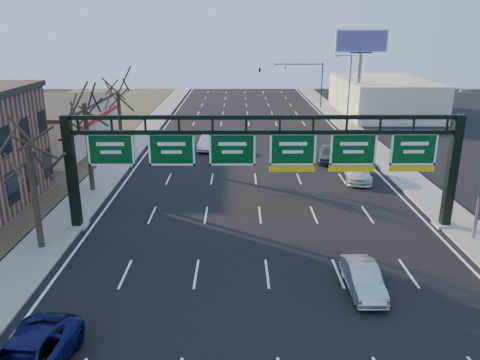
{
  "coord_description": "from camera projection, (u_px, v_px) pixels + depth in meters",
  "views": [
    {
      "loc": [
        -1.54,
        -19.46,
        12.05
      ],
      "look_at": [
        -1.37,
        7.81,
        3.2
      ],
      "focal_mm": 35.0,
      "sensor_mm": 36.0,
      "label": 1
    }
  ],
  "objects": [
    {
      "name": "tree_gantry",
      "position": [
        25.0,
        127.0,
        24.72
      ],
      "size": [
        3.6,
        3.6,
        8.48
      ],
      "color": "#32251B",
      "rests_on": "sidewalk_left"
    },
    {
      "name": "sidewalk_left",
      "position": [
        110.0,
        171.0,
        41.17
      ],
      "size": [
        3.0,
        120.0,
        0.12
      ],
      "primitive_type": "cube",
      "color": "gray",
      "rests_on": "ground"
    },
    {
      "name": "billboard_right",
      "position": [
        361.0,
        52.0,
        62.32
      ],
      "size": [
        7.0,
        0.5,
        12.0
      ],
      "color": "slate",
      "rests_on": "ground"
    },
    {
      "name": "car_silver_distant",
      "position": [
        209.0,
        142.0,
        48.77
      ],
      "size": [
        2.31,
        4.71,
        1.49
      ],
      "primitive_type": "imported",
      "rotation": [
        0.0,
        0.0,
        -0.17
      ],
      "color": "#BCBCC1",
      "rests_on": "ground"
    },
    {
      "name": "lane_markings",
      "position": [
        255.0,
        172.0,
        41.26
      ],
      "size": [
        21.6,
        120.0,
        0.01
      ],
      "primitive_type": "cube",
      "color": "white",
      "rests_on": "ground"
    },
    {
      "name": "sidewalk_right",
      "position": [
        399.0,
        171.0,
        41.32
      ],
      "size": [
        3.0,
        120.0,
        0.12
      ],
      "primitive_type": "cube",
      "color": "gray",
      "rests_on": "ground"
    },
    {
      "name": "car_grey_far",
      "position": [
        328.0,
        153.0,
        44.37
      ],
      "size": [
        2.6,
        4.77,
        1.54
      ],
      "primitive_type": "imported",
      "rotation": [
        0.0,
        0.0,
        -0.18
      ],
      "color": "#45484B",
      "rests_on": "ground"
    },
    {
      "name": "building_right_distant",
      "position": [
        382.0,
        96.0,
        69.15
      ],
      "size": [
        12.0,
        20.0,
        5.0
      ],
      "primitive_type": "cube",
      "color": "beige",
      "rests_on": "ground"
    },
    {
      "name": "ground",
      "position": [
        270.0,
        294.0,
        22.24
      ],
      "size": [
        160.0,
        160.0,
        0.0
      ],
      "primitive_type": "plane",
      "color": "black",
      "rests_on": "ground"
    },
    {
      "name": "streetlight_far",
      "position": [
        348.0,
        87.0,
        58.79
      ],
      "size": [
        2.15,
        0.22,
        9.0
      ],
      "color": "slate",
      "rests_on": "sidewalk_right"
    },
    {
      "name": "car_white_wagon",
      "position": [
        358.0,
        171.0,
        38.96
      ],
      "size": [
        2.82,
        5.32,
        1.47
      ],
      "primitive_type": "imported",
      "rotation": [
        0.0,
        0.0,
        -0.16
      ],
      "color": "silver",
      "rests_on": "ground"
    },
    {
      "name": "cream_strip",
      "position": [
        47.0,
        126.0,
        48.97
      ],
      "size": [
        10.9,
        18.4,
        4.7
      ],
      "color": "beige",
      "rests_on": "ground"
    },
    {
      "name": "traffic_signal_mast",
      "position": [
        283.0,
        73.0,
        72.89
      ],
      "size": [
        10.16,
        0.54,
        7.0
      ],
      "color": "black",
      "rests_on": "ground"
    },
    {
      "name": "tree_mid",
      "position": [
        83.0,
        89.0,
        34.01
      ],
      "size": [
        3.6,
        3.6,
        9.24
      ],
      "color": "#32251B",
      "rests_on": "sidewalk_left"
    },
    {
      "name": "sign_gantry",
      "position": [
        265.0,
        157.0,
        28.42
      ],
      "size": [
        24.6,
        1.2,
        7.2
      ],
      "color": "black",
      "rests_on": "ground"
    },
    {
      "name": "tree_far",
      "position": [
        117.0,
        80.0,
        43.63
      ],
      "size": [
        3.6,
        3.6,
        8.86
      ],
      "color": "#32251B",
      "rests_on": "sidewalk_left"
    },
    {
      "name": "car_silver_sedan",
      "position": [
        363.0,
        279.0,
        22.35
      ],
      "size": [
        1.44,
        4.05,
        1.33
      ],
      "primitive_type": "imported",
      "rotation": [
        0.0,
        0.0,
        0.01
      ],
      "color": "#A4A4A8",
      "rests_on": "ground"
    }
  ]
}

